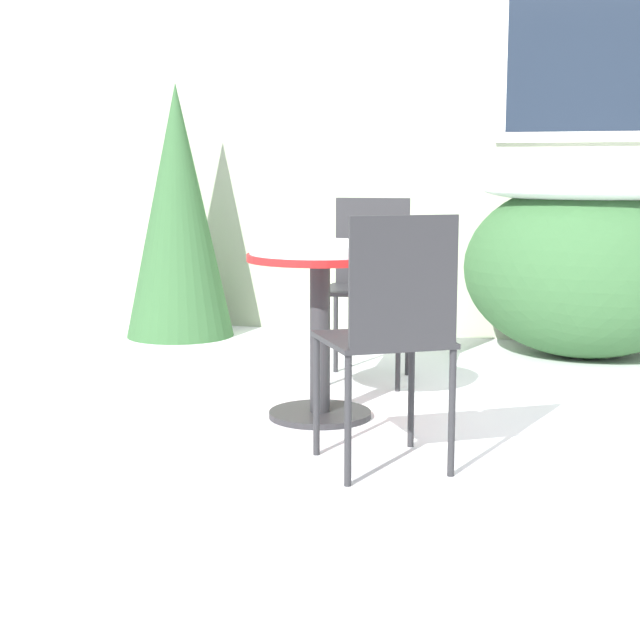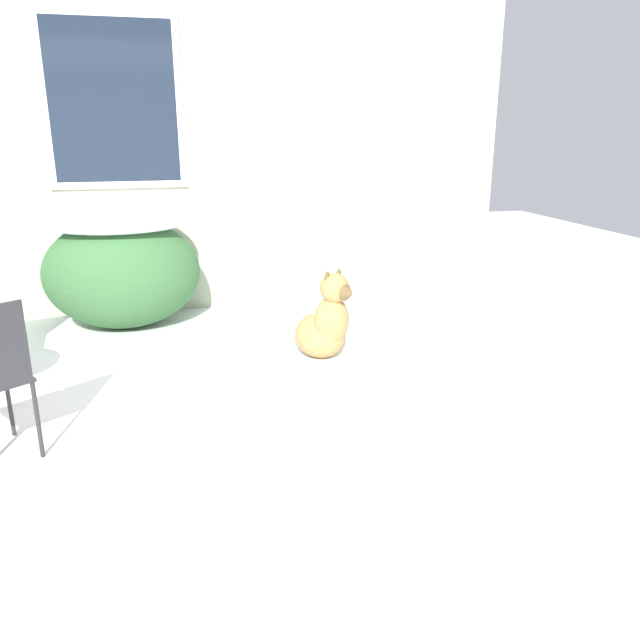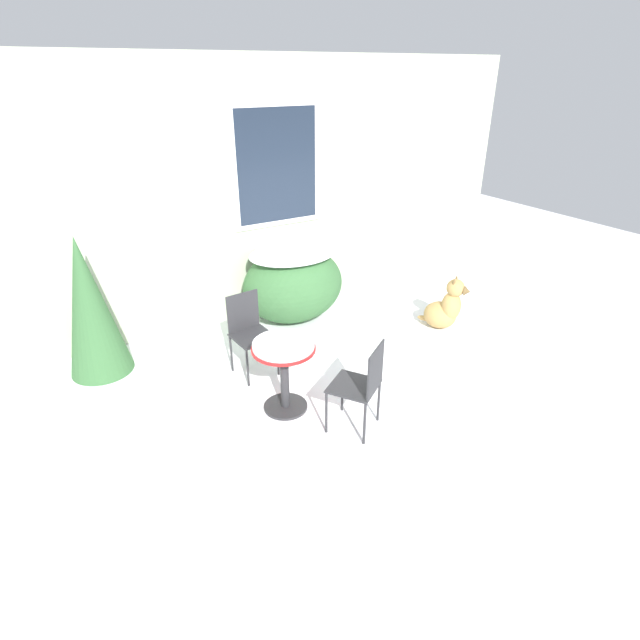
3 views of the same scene
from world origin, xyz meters
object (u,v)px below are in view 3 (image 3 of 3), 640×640
Objects in this scene: patio_chair_far_side at (362,384)px; dog at (445,309)px; patio_table at (284,359)px; patio_chair_near_table at (250,330)px.

patio_chair_far_side is 1.25× the size of dog.
patio_table is 1.03× the size of dog.
patio_chair_far_side reaches higher than patio_table.
patio_chair_far_side is (0.44, -1.43, 0.00)m from patio_chair_near_table.
patio_table is 0.82× the size of patio_chair_near_table.
patio_chair_far_side is at bearing 176.62° from dog.
dog is at bearing -12.95° from patio_chair_near_table.
patio_table is 0.82× the size of patio_chair_far_side.
patio_chair_near_table and patio_chair_far_side have the same top height.
patio_chair_far_side reaches higher than dog.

